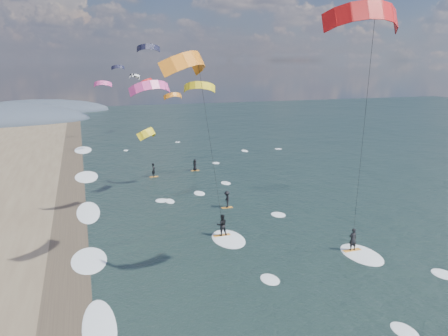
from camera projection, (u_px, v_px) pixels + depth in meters
name	position (u px, v px, depth m)	size (l,w,h in m)	color
wet_sand_strip	(67.00, 297.00, 27.19)	(3.00, 240.00, 0.00)	#382D23
kitesurfer_near_a	(372.00, 70.00, 24.97)	(7.87, 8.46, 17.86)	orange
kitesurfer_near_b	(208.00, 122.00, 29.56)	(7.10, 9.39, 15.43)	orange
far_kitesurfers	(200.00, 182.00, 49.79)	(6.88, 16.75, 1.79)	orange
bg_kite_field	(145.00, 79.00, 68.40)	(15.39, 73.27, 10.64)	red
shoreline_surf	(85.00, 262.00, 31.94)	(2.40, 79.40, 0.11)	white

